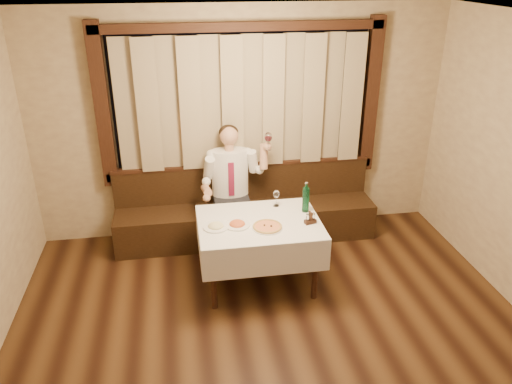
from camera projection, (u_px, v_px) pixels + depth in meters
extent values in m
cube|color=silver|center=(311.00, 42.00, 2.79)|extent=(5.00, 6.00, 0.01)
cube|color=tan|center=(241.00, 125.00, 6.06)|extent=(5.00, 0.01, 2.80)
cube|color=black|center=(241.00, 101.00, 5.92)|extent=(3.00, 0.02, 1.60)
cube|color=orange|center=(184.00, 128.00, 5.93)|extent=(0.50, 0.01, 0.40)
cube|color=black|center=(243.00, 168.00, 6.24)|extent=(3.30, 0.12, 0.10)
cube|color=black|center=(241.00, 26.00, 5.53)|extent=(3.30, 0.12, 0.10)
cube|color=black|center=(102.00, 108.00, 5.65)|extent=(0.16, 0.12, 1.90)
cube|color=black|center=(371.00, 96.00, 6.12)|extent=(0.16, 0.12, 1.90)
cube|color=#92835E|center=(242.00, 103.00, 5.83)|extent=(2.90, 0.08, 1.55)
cube|color=black|center=(246.00, 222.00, 6.27)|extent=(3.20, 0.60, 0.45)
cube|color=black|center=(243.00, 182.00, 6.30)|extent=(3.20, 0.12, 0.45)
cube|color=black|center=(243.00, 164.00, 6.20)|extent=(3.20, 0.14, 0.04)
cylinder|color=black|center=(214.00, 279.00, 4.94)|extent=(0.06, 0.06, 0.71)
cylinder|color=black|center=(315.00, 269.00, 5.09)|extent=(0.06, 0.06, 0.71)
cylinder|color=black|center=(208.00, 241.00, 5.60)|extent=(0.06, 0.06, 0.71)
cylinder|color=black|center=(298.00, 233.00, 5.75)|extent=(0.06, 0.06, 0.71)
cube|color=black|center=(259.00, 224.00, 5.18)|extent=(1.20, 0.90, 0.04)
cube|color=silver|center=(259.00, 222.00, 5.17)|extent=(1.26, 0.96, 0.01)
cube|color=silver|center=(267.00, 261.00, 4.82)|extent=(1.26, 0.01, 0.35)
cube|color=silver|center=(252.00, 215.00, 5.68)|extent=(1.26, 0.01, 0.35)
cube|color=silver|center=(199.00, 241.00, 5.16)|extent=(0.01, 0.96, 0.35)
cube|color=silver|center=(317.00, 231.00, 5.34)|extent=(0.01, 0.96, 0.35)
cylinder|color=white|center=(267.00, 227.00, 5.04)|extent=(0.31, 0.31, 0.01)
cylinder|color=#D2421F|center=(267.00, 227.00, 5.04)|extent=(0.29, 0.29, 0.01)
torus|color=tan|center=(267.00, 226.00, 5.04)|extent=(0.30, 0.30, 0.02)
sphere|color=black|center=(264.00, 225.00, 5.05)|extent=(0.02, 0.02, 0.02)
sphere|color=black|center=(271.00, 226.00, 5.03)|extent=(0.02, 0.02, 0.02)
cylinder|color=white|center=(237.00, 225.00, 5.09)|extent=(0.26, 0.26, 0.02)
ellipsoid|color=#C04E1E|center=(237.00, 221.00, 5.07)|extent=(0.16, 0.16, 0.07)
cylinder|color=white|center=(216.00, 227.00, 5.05)|extent=(0.26, 0.26, 0.02)
ellipsoid|color=#D1C687|center=(216.00, 223.00, 5.03)|extent=(0.16, 0.16, 0.07)
cylinder|color=#12542E|center=(306.00, 200.00, 5.32)|extent=(0.07, 0.07, 0.27)
cylinder|color=#12542E|center=(306.00, 186.00, 5.26)|extent=(0.03, 0.03, 0.06)
cylinder|color=silver|center=(307.00, 183.00, 5.24)|extent=(0.03, 0.03, 0.01)
cylinder|color=white|center=(276.00, 206.00, 5.50)|extent=(0.06, 0.06, 0.01)
cylinder|color=white|center=(276.00, 201.00, 5.48)|extent=(0.01, 0.01, 0.10)
ellipsoid|color=white|center=(276.00, 194.00, 5.44)|extent=(0.07, 0.07, 0.08)
cube|color=black|center=(310.00, 222.00, 5.13)|extent=(0.13, 0.09, 0.04)
cube|color=black|center=(311.00, 216.00, 5.10)|extent=(0.03, 0.06, 0.09)
cylinder|color=white|center=(307.00, 218.00, 5.10)|extent=(0.03, 0.03, 0.07)
cylinder|color=silver|center=(308.00, 215.00, 5.08)|extent=(0.03, 0.03, 0.01)
cylinder|color=white|center=(313.00, 217.00, 5.12)|extent=(0.03, 0.03, 0.07)
cylinder|color=silver|center=(314.00, 214.00, 5.10)|extent=(0.03, 0.03, 0.01)
cube|color=black|center=(232.00, 205.00, 6.00)|extent=(0.42, 0.47, 0.17)
cube|color=black|center=(225.00, 238.00, 5.91)|extent=(0.12, 0.13, 0.45)
cube|color=black|center=(244.00, 237.00, 5.94)|extent=(0.12, 0.13, 0.45)
ellipsoid|color=white|center=(230.00, 172.00, 5.99)|extent=(0.44, 0.27, 0.57)
cube|color=maroon|center=(231.00, 179.00, 5.88)|extent=(0.07, 0.01, 0.42)
cylinder|color=tan|center=(229.00, 147.00, 5.85)|extent=(0.11, 0.11, 0.08)
sphere|color=tan|center=(229.00, 136.00, 5.79)|extent=(0.22, 0.22, 0.22)
ellipsoid|color=black|center=(229.00, 132.00, 5.81)|extent=(0.23, 0.23, 0.17)
sphere|color=white|center=(212.00, 155.00, 5.86)|extent=(0.14, 0.14, 0.14)
sphere|color=white|center=(247.00, 153.00, 5.92)|extent=(0.14, 0.14, 0.14)
sphere|color=tan|center=(207.00, 198.00, 5.61)|extent=(0.09, 0.09, 0.09)
sphere|color=tan|center=(267.00, 146.00, 5.74)|extent=(0.10, 0.10, 0.10)
cylinder|color=white|center=(268.00, 144.00, 5.69)|extent=(0.01, 0.01, 0.12)
ellipsoid|color=white|center=(268.00, 136.00, 5.65)|extent=(0.09, 0.09, 0.11)
ellipsoid|color=#4C070F|center=(268.00, 138.00, 5.66)|extent=(0.07, 0.07, 0.06)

